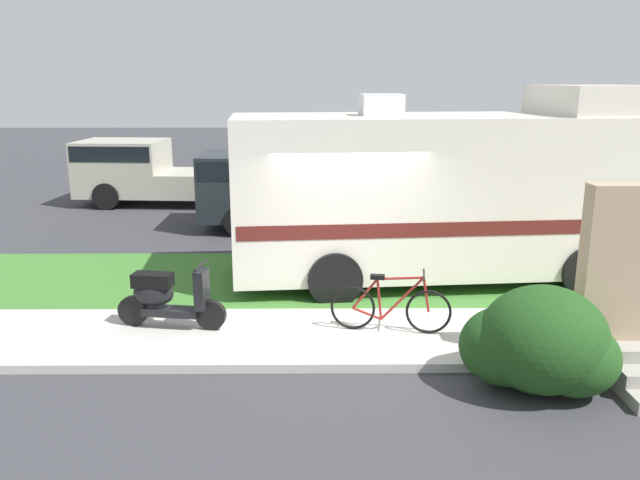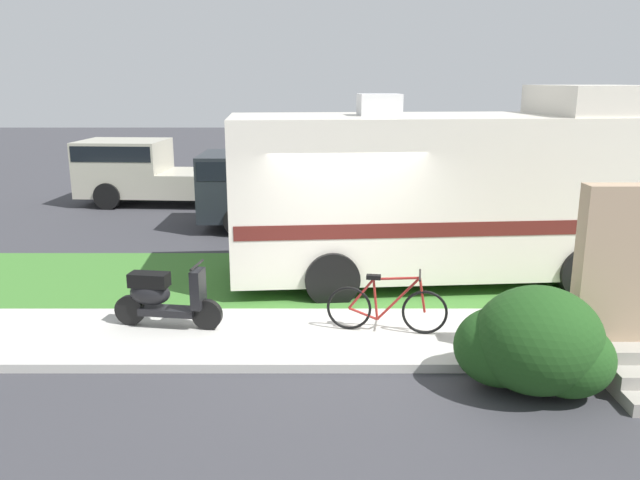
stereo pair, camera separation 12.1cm
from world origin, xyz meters
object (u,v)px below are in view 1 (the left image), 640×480
object	(u,v)px
motorhome_rv	(446,191)
pickup_truck_far	(150,171)
bicycle	(390,307)
bottle_spare	(545,312)
pickup_truck_near	(288,188)
scooter	(167,297)

from	to	relation	value
motorhome_rv	pickup_truck_far	world-z (taller)	motorhome_rv
pickup_truck_far	motorhome_rv	bearing A→B (deg)	-46.20
motorhome_rv	bicycle	bearing A→B (deg)	-115.18
pickup_truck_far	bottle_spare	distance (m)	12.85
bicycle	pickup_truck_far	distance (m)	11.82
pickup_truck_near	bottle_spare	world-z (taller)	pickup_truck_near
scooter	bottle_spare	distance (m)	5.55
scooter	pickup_truck_far	xyz separation A→B (m)	(-2.74, 10.03, 0.41)
motorhome_rv	scooter	distance (m)	5.24
scooter	bicycle	distance (m)	3.19
bicycle	pickup_truck_far	world-z (taller)	pickup_truck_far
pickup_truck_near	bottle_spare	size ratio (longest dim) A/B	19.07
bottle_spare	scooter	bearing A→B (deg)	-177.72
motorhome_rv	pickup_truck_near	world-z (taller)	motorhome_rv
bicycle	bottle_spare	size ratio (longest dim) A/B	5.97
motorhome_rv	pickup_truck_near	distance (m)	5.35
scooter	bottle_spare	bearing A→B (deg)	2.28
motorhome_rv	pickup_truck_far	xyz separation A→B (m)	(-7.20, 7.51, -0.67)
pickup_truck_near	pickup_truck_far	bearing A→B (deg)	143.15
bicycle	bottle_spare	distance (m)	2.40
scooter	bottle_spare	xyz separation A→B (m)	(5.53, 0.22, -0.34)
scooter	bicycle	bearing A→B (deg)	-3.41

